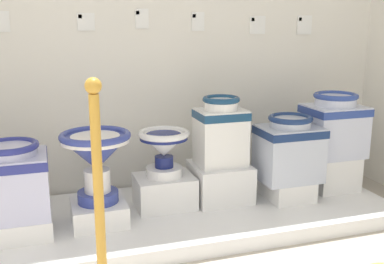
% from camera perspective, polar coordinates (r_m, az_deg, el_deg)
% --- Properties ---
extents(display_platform, '(2.52, 0.99, 0.09)m').
position_cam_1_polar(display_platform, '(3.02, 0.47, -10.09)').
color(display_platform, white).
rests_on(display_platform, ground_plane).
extents(plinth_block_squat_floral, '(0.39, 0.34, 0.11)m').
position_cam_1_polar(plinth_block_squat_floral, '(2.80, -20.90, -10.69)').
color(plinth_block_squat_floral, white).
rests_on(plinth_block_squat_floral, display_platform).
extents(antique_toilet_squat_floral, '(0.38, 0.35, 0.42)m').
position_cam_1_polar(antique_toilet_squat_floral, '(2.71, -21.39, -5.35)').
color(antique_toilet_squat_floral, silver).
rests_on(antique_toilet_squat_floral, plinth_block_squat_floral).
extents(plinth_block_broad_patterned, '(0.32, 0.34, 0.13)m').
position_cam_1_polar(plinth_block_broad_patterned, '(2.82, -11.46, -9.66)').
color(plinth_block_broad_patterned, white).
rests_on(plinth_block_broad_patterned, display_platform).
extents(antique_toilet_broad_patterned, '(0.41, 0.41, 0.42)m').
position_cam_1_polar(antique_toilet_broad_patterned, '(2.71, -11.81, -2.68)').
color(antique_toilet_broad_patterned, '#313E91').
rests_on(antique_toilet_broad_patterned, plinth_block_broad_patterned).
extents(plinth_block_pale_glazed, '(0.37, 0.30, 0.20)m').
position_cam_1_polar(plinth_block_pale_glazed, '(2.99, -3.43, -7.33)').
color(plinth_block_pale_glazed, white).
rests_on(plinth_block_pale_glazed, display_platform).
extents(antique_toilet_pale_glazed, '(0.32, 0.32, 0.30)m').
position_cam_1_polar(antique_toilet_pale_glazed, '(2.90, -3.51, -1.76)').
color(antique_toilet_pale_glazed, white).
rests_on(antique_toilet_pale_glazed, plinth_block_pale_glazed).
extents(plinth_block_rightmost, '(0.37, 0.36, 0.24)m').
position_cam_1_polar(plinth_block_rightmost, '(3.10, 3.49, -6.15)').
color(plinth_block_rightmost, white).
rests_on(plinth_block_rightmost, display_platform).
extents(antique_toilet_rightmost, '(0.32, 0.26, 0.45)m').
position_cam_1_polar(antique_toilet_rightmost, '(3.00, 3.58, 0.25)').
color(antique_toilet_rightmost, white).
rests_on(antique_toilet_rightmost, plinth_block_rightmost).
extents(plinth_block_tall_cobalt, '(0.29, 0.31, 0.13)m').
position_cam_1_polar(plinth_block_tall_cobalt, '(3.20, 11.68, -6.87)').
color(plinth_block_tall_cobalt, white).
rests_on(plinth_block_tall_cobalt, display_platform).
extents(antique_toilet_tall_cobalt, '(0.40, 0.31, 0.44)m').
position_cam_1_polar(antique_toilet_tall_cobalt, '(3.11, 11.93, -1.83)').
color(antique_toilet_tall_cobalt, silver).
rests_on(antique_toilet_tall_cobalt, plinth_block_tall_cobalt).
extents(plinth_block_leftmost, '(0.31, 0.32, 0.24)m').
position_cam_1_polar(plinth_block_leftmost, '(3.45, 16.76, -4.70)').
color(plinth_block_leftmost, white).
rests_on(plinth_block_leftmost, display_platform).
extents(antique_toilet_leftmost, '(0.39, 0.33, 0.44)m').
position_cam_1_polar(antique_toilet_leftmost, '(3.36, 17.16, 0.97)').
color(antique_toilet_leftmost, silver).
rests_on(antique_toilet_leftmost, plinth_block_leftmost).
extents(info_placard_first, '(0.10, 0.01, 0.13)m').
position_cam_1_polar(info_placard_first, '(3.15, -22.60, 12.55)').
color(info_placard_first, white).
extents(info_placard_second, '(0.11, 0.01, 0.11)m').
position_cam_1_polar(info_placard_second, '(3.15, -13.03, 13.18)').
color(info_placard_second, white).
extents(info_placard_third, '(0.09, 0.01, 0.13)m').
position_cam_1_polar(info_placard_third, '(3.21, -6.24, 13.81)').
color(info_placard_third, white).
extents(info_placard_fourth, '(0.09, 0.01, 0.13)m').
position_cam_1_polar(info_placard_fourth, '(3.31, 0.73, 13.55)').
color(info_placard_fourth, white).
extents(info_placard_fifth, '(0.12, 0.01, 0.13)m').
position_cam_1_polar(info_placard_fifth, '(3.49, 8.10, 13.02)').
color(info_placard_fifth, white).
extents(info_placard_sixth, '(0.12, 0.01, 0.14)m').
position_cam_1_polar(info_placard_sixth, '(3.68, 13.74, 12.78)').
color(info_placard_sixth, white).
extents(stanchion_post_near_left, '(0.23, 0.23, 1.06)m').
position_cam_1_polar(stanchion_post_near_left, '(1.94, -11.13, -14.79)').
color(stanchion_post_near_left, gold).
rests_on(stanchion_post_near_left, ground_plane).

